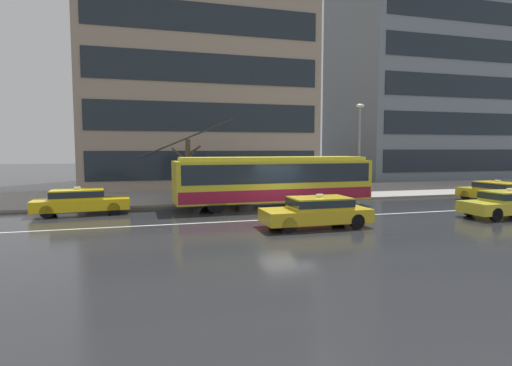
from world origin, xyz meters
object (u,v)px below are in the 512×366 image
taxi_queued_behind_bus (80,200)px  pedestrian_approaching_curb (276,182)px  pedestrian_at_shelter (190,175)px  street_lamp (359,141)px  taxi_oncoming_near (317,210)px  bus_shelter (226,169)px  taxi_oncoming_far (508,203)px  pedestrian_walking_past (238,174)px  taxi_cross_traffic (495,191)px  trolleybus (274,179)px  street_tree_bare (188,166)px

taxi_queued_behind_bus → pedestrian_approaching_curb: 12.05m
pedestrian_at_shelter → street_lamp: size_ratio=0.32×
pedestrian_at_shelter → street_lamp: (11.09, -0.21, 2.03)m
taxi_queued_behind_bus → taxi_oncoming_near: 11.90m
bus_shelter → street_lamp: (8.70, -1.33, 1.74)m
taxi_oncoming_far → bus_shelter: bearing=140.7°
taxi_oncoming_far → pedestrian_approaching_curb: pedestrian_approaching_curb is taller
taxi_oncoming_near → street_lamp: bearing=51.2°
taxi_oncoming_far → pedestrian_walking_past: bearing=137.8°
taxi_oncoming_near → taxi_cross_traffic: same height
taxi_queued_behind_bus → taxi_oncoming_near: size_ratio=1.03×
taxi_queued_behind_bus → taxi_oncoming_far: size_ratio=1.08×
taxi_oncoming_near → bus_shelter: bus_shelter is taller
taxi_cross_traffic → bus_shelter: (-15.82, 5.34, 1.33)m
street_lamp → trolleybus: bearing=-160.9°
taxi_oncoming_far → street_lamp: (-3.22, 8.45, 3.07)m
taxi_cross_traffic → pedestrian_at_shelter: bearing=167.0°
taxi_queued_behind_bus → pedestrian_at_shelter: (5.73, 2.29, 1.04)m
pedestrian_walking_past → street_lamp: size_ratio=0.32×
pedestrian_at_shelter → taxi_cross_traffic: bearing=-13.0°
trolleybus → street_tree_bare: 6.56m
taxi_oncoming_near → taxi_queued_behind_bus: bearing=148.5°
taxi_oncoming_far → street_tree_bare: 18.04m
trolleybus → bus_shelter: trolleybus is taller
taxi_oncoming_near → bus_shelter: bearing=101.9°
taxi_oncoming_near → street_lamp: street_lamp is taller
bus_shelter → pedestrian_approaching_curb: bus_shelter is taller
bus_shelter → street_lamp: street_lamp is taller
pedestrian_at_shelter → street_tree_bare: (0.14, 2.41, 0.46)m
taxi_oncoming_near → pedestrian_approaching_curb: (1.39, 9.71, 0.42)m
street_lamp → bus_shelter: bearing=171.3°
street_lamp → pedestrian_approaching_curb: bearing=165.2°
trolleybus → bus_shelter: bearing=119.6°
taxi_queued_behind_bus → taxi_cross_traffic: 24.01m
trolleybus → taxi_cross_traffic: size_ratio=2.89×
taxi_queued_behind_bus → trolleybus: bearing=-1.2°
taxi_cross_traffic → taxi_oncoming_far: size_ratio=1.02×
trolleybus → taxi_queued_behind_bus: size_ratio=2.75×
pedestrian_approaching_curb → pedestrian_walking_past: 2.60m
taxi_cross_traffic → taxi_oncoming_far: same height
taxi_oncoming_far → street_lamp: street_lamp is taller
trolleybus → taxi_cross_traffic: (13.76, -1.71, -0.87)m
bus_shelter → pedestrian_at_shelter: 2.65m
trolleybus → taxi_queued_behind_bus: (-10.17, 0.21, -0.87)m
pedestrian_walking_past → taxi_cross_traffic: bearing=-20.5°
taxi_oncoming_far → pedestrian_at_shelter: pedestrian_at_shelter is taller
taxi_cross_traffic → street_lamp: street_lamp is taller
taxi_oncoming_near → taxi_cross_traffic: size_ratio=1.02×
street_tree_bare → taxi_cross_traffic: bearing=-20.1°
taxi_cross_traffic → bus_shelter: bearing=161.4°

